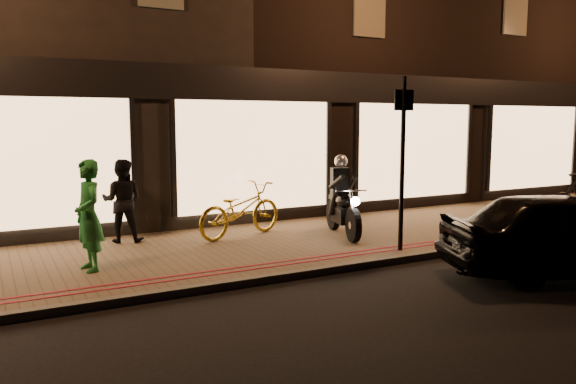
# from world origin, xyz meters

# --- Properties ---
(ground) EXTENTS (90.00, 90.00, 0.00)m
(ground) POSITION_xyz_m (0.00, 0.00, 0.00)
(ground) COLOR black
(ground) RESTS_ON ground
(sidewalk) EXTENTS (50.00, 4.00, 0.12)m
(sidewalk) POSITION_xyz_m (0.00, 2.00, 0.06)
(sidewalk) COLOR brown
(sidewalk) RESTS_ON ground
(kerb_stone) EXTENTS (50.00, 0.14, 0.12)m
(kerb_stone) POSITION_xyz_m (0.00, 0.05, 0.06)
(kerb_stone) COLOR #59544C
(kerb_stone) RESTS_ON ground
(red_kerb_lines) EXTENTS (50.00, 0.26, 0.01)m
(red_kerb_lines) POSITION_xyz_m (0.00, 0.55, 0.12)
(red_kerb_lines) COLOR maroon
(red_kerb_lines) RESTS_ON sidewalk
(building_row) EXTENTS (48.00, 10.11, 8.50)m
(building_row) POSITION_xyz_m (-0.00, 8.99, 4.25)
(building_row) COLOR black
(building_row) RESTS_ON ground
(motorcycle) EXTENTS (0.80, 1.89, 1.59)m
(motorcycle) POSITION_xyz_m (0.96, 1.99, 0.73)
(motorcycle) COLOR black
(motorcycle) RESTS_ON sidewalk
(sign_post) EXTENTS (0.35, 0.10, 3.00)m
(sign_post) POSITION_xyz_m (1.12, 0.39, 1.80)
(sign_post) COLOR black
(sign_post) RESTS_ON sidewalk
(bicycle_gold) EXTENTS (2.13, 1.28, 1.06)m
(bicycle_gold) POSITION_xyz_m (-0.87, 2.81, 0.65)
(bicycle_gold) COLOR gold
(bicycle_gold) RESTS_ON sidewalk
(person_green) EXTENTS (0.50, 0.67, 1.68)m
(person_green) POSITION_xyz_m (-3.89, 1.57, 0.96)
(person_green) COLOR #217F36
(person_green) RESTS_ON sidewalk
(person_dark) EXTENTS (0.92, 0.84, 1.55)m
(person_dark) POSITION_xyz_m (-3.00, 3.41, 0.89)
(person_dark) COLOR black
(person_dark) RESTS_ON sidewalk
(parked_car) EXTENTS (4.18, 2.91, 1.32)m
(parked_car) POSITION_xyz_m (2.61, -1.79, 0.66)
(parked_car) COLOR black
(parked_car) RESTS_ON ground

